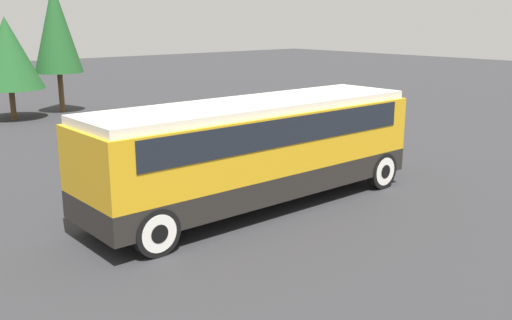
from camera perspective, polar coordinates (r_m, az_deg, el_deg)
ground_plane at (r=15.82m, az=0.00°, el=-4.62°), size 120.00×120.00×0.00m
tour_bus at (r=15.40m, az=0.27°, el=1.70°), size 9.83×2.67×2.92m
parked_car_near at (r=23.22m, az=-9.42°, el=3.01°), size 4.21×1.87×1.40m
parked_car_mid at (r=22.19m, az=-2.36°, el=2.55°), size 4.38×1.84×1.30m
tree_left at (r=31.55m, az=-23.59°, el=9.75°), size 3.34×3.34×5.15m
tree_center at (r=33.08m, az=-19.37°, el=12.33°), size 2.56×2.56×6.92m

